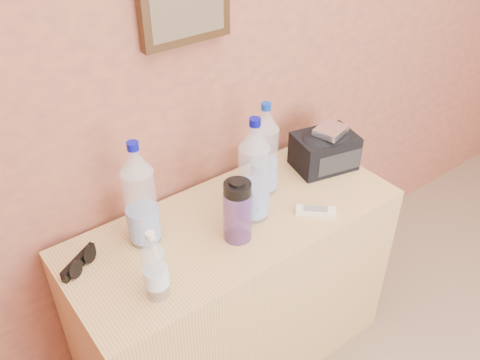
% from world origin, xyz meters
% --- Properties ---
extents(picture_frame, '(0.30, 0.03, 0.25)m').
position_xyz_m(picture_frame, '(-0.24, 1.98, 1.40)').
color(picture_frame, '#382311').
rests_on(picture_frame, room_shell).
extents(dresser, '(1.17, 0.49, 0.73)m').
position_xyz_m(dresser, '(-0.24, 1.74, 0.37)').
color(dresser, '#A9784E').
rests_on(dresser, ground).
extents(pet_large_b, '(0.10, 0.10, 0.36)m').
position_xyz_m(pet_large_b, '(-0.53, 1.83, 0.89)').
color(pet_large_b, silver).
rests_on(pet_large_b, dresser).
extents(pet_large_c, '(0.09, 0.09, 0.35)m').
position_xyz_m(pet_large_c, '(-0.05, 1.82, 0.88)').
color(pet_large_c, silver).
rests_on(pet_large_c, dresser).
extents(pet_large_d, '(0.10, 0.10, 0.37)m').
position_xyz_m(pet_large_d, '(-0.17, 1.72, 0.90)').
color(pet_large_d, silver).
rests_on(pet_large_d, dresser).
extents(pet_small, '(0.07, 0.07, 0.23)m').
position_xyz_m(pet_small, '(-0.61, 1.61, 0.83)').
color(pet_small, silver).
rests_on(pet_small, dresser).
extents(nalgene_bottle, '(0.09, 0.09, 0.22)m').
position_xyz_m(nalgene_bottle, '(-0.28, 1.66, 0.84)').
color(nalgene_bottle, '#683C90').
rests_on(nalgene_bottle, dresser).
extents(sunglasses, '(0.15, 0.12, 0.04)m').
position_xyz_m(sunglasses, '(-0.75, 1.84, 0.75)').
color(sunglasses, black).
rests_on(sunglasses, dresser).
extents(ac_remote, '(0.13, 0.12, 0.02)m').
position_xyz_m(ac_remote, '(0.00, 1.60, 0.74)').
color(ac_remote, silver).
rests_on(ac_remote, dresser).
extents(toiletry_bag, '(0.26, 0.21, 0.15)m').
position_xyz_m(toiletry_bag, '(0.23, 1.79, 0.81)').
color(toiletry_bag, black).
rests_on(toiletry_bag, dresser).
extents(foil_packet, '(0.14, 0.12, 0.02)m').
position_xyz_m(foil_packet, '(0.23, 1.77, 0.90)').
color(foil_packet, silver).
rests_on(foil_packet, toiletry_bag).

